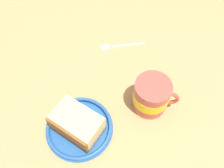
{
  "coord_description": "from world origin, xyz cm",
  "views": [
    {
      "loc": [
        7.04,
        -24.91,
        52.7
      ],
      "look_at": [
        3.54,
        6.04,
        3.0
      ],
      "focal_mm": 37.37,
      "sensor_mm": 36.0,
      "label": 1
    }
  ],
  "objects_px": {
    "teaspoon": "(114,46)",
    "cake_slice": "(77,124)",
    "tea_mug": "(152,95)",
    "small_plate": "(79,127)"
  },
  "relations": [
    {
      "from": "cake_slice",
      "to": "teaspoon",
      "type": "relative_size",
      "value": 1.01
    },
    {
      "from": "small_plate",
      "to": "teaspoon",
      "type": "distance_m",
      "value": 0.27
    },
    {
      "from": "small_plate",
      "to": "tea_mug",
      "type": "bearing_deg",
      "value": 27.35
    },
    {
      "from": "small_plate",
      "to": "cake_slice",
      "type": "xyz_separation_m",
      "value": [
        -0.0,
        -0.0,
        0.03
      ]
    },
    {
      "from": "cake_slice",
      "to": "tea_mug",
      "type": "relative_size",
      "value": 1.17
    },
    {
      "from": "tea_mug",
      "to": "teaspoon",
      "type": "distance_m",
      "value": 0.22
    },
    {
      "from": "small_plate",
      "to": "tea_mug",
      "type": "height_order",
      "value": "tea_mug"
    },
    {
      "from": "tea_mug",
      "to": "small_plate",
      "type": "bearing_deg",
      "value": -152.65
    },
    {
      "from": "cake_slice",
      "to": "teaspoon",
      "type": "distance_m",
      "value": 0.28
    },
    {
      "from": "teaspoon",
      "to": "cake_slice",
      "type": "bearing_deg",
      "value": -101.59
    }
  ]
}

